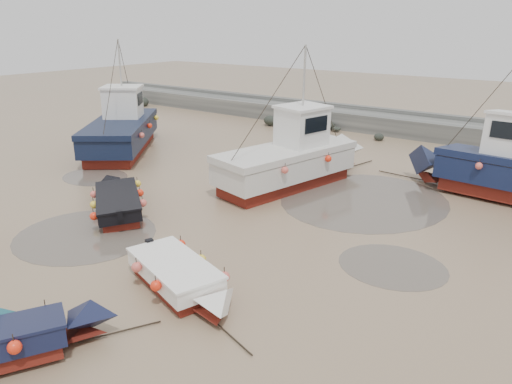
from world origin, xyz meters
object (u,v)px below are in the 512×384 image
Objects in this scene: cabin_boat_0 at (123,128)px; cabin_boat_1 at (295,157)px; person at (250,187)px; dinghy_4 at (118,198)px; dinghy_1 at (0,341)px; dinghy_5 at (181,275)px.

cabin_boat_0 and cabin_boat_1 have the same top height.
person is (-1.41, -1.56, -1.34)m from cabin_boat_1.
dinghy_4 reaches higher than person.
dinghy_1 is 0.55× the size of cabin_boat_0.
dinghy_4 and dinghy_5 have the same top height.
cabin_boat_0 is at bearing -6.73° from person.
dinghy_4 is at bearing 153.84° from dinghy_1.
person is (10.33, -1.26, -1.30)m from cabin_boat_0.
dinghy_1 is 3.31× the size of person.
cabin_boat_0 is at bearing -106.44° from dinghy_5.
dinghy_1 is 0.99× the size of dinghy_5.
cabin_boat_0 is (-14.49, 9.88, 0.74)m from dinghy_5.
cabin_boat_1 reaches higher than dinghy_4.
cabin_boat_0 is at bearing 161.03° from dinghy_1.
dinghy_5 is 9.58m from person.
cabin_boat_1 reaches higher than person.
cabin_boat_0 reaches higher than dinghy_5.
dinghy_1 and dinghy_4 have the same top height.
dinghy_4 is at bearing -97.51° from dinghy_5.
cabin_boat_1 reaches higher than dinghy_1.
dinghy_4 is (-5.50, 7.61, -0.01)m from dinghy_1.
dinghy_1 is 19.68m from cabin_boat_0.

